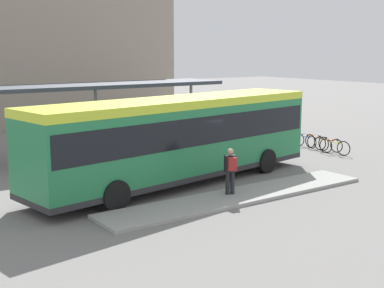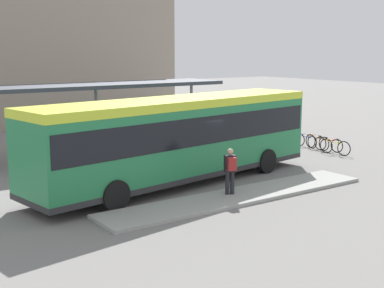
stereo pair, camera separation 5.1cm
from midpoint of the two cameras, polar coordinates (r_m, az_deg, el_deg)
ground_plane at (r=20.46m, az=-1.34°, el=-4.22°), size 120.00×120.00×0.00m
curb_island at (r=18.56m, az=5.20°, el=-5.55°), size 10.53×1.80×0.12m
city_bus at (r=20.08m, az=-1.34°, el=1.05°), size 12.57×4.31×3.26m
pedestrian_waiting at (r=18.30m, az=4.20°, el=-2.61°), size 0.47×0.50×1.60m
bicycle_yellow at (r=26.91m, az=15.06°, el=-0.30°), size 0.48×1.71×0.74m
bicycle_red at (r=27.67m, az=14.41°, el=-0.03°), size 0.48×1.62×0.71m
bicycle_orange at (r=28.14m, az=13.26°, el=0.20°), size 0.48×1.69×0.73m
bicycle_blue at (r=28.61m, az=12.13°, el=0.36°), size 0.48×1.58×0.68m
station_shelter at (r=26.16m, az=-10.19°, el=6.02°), size 13.26×2.92×3.43m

